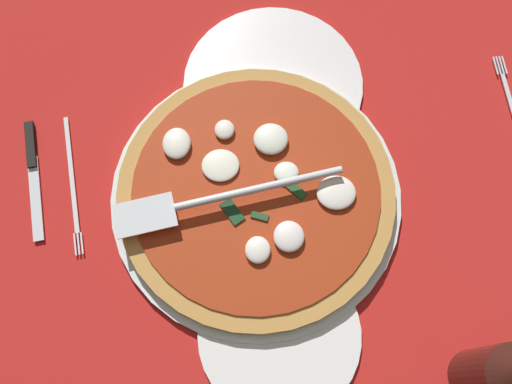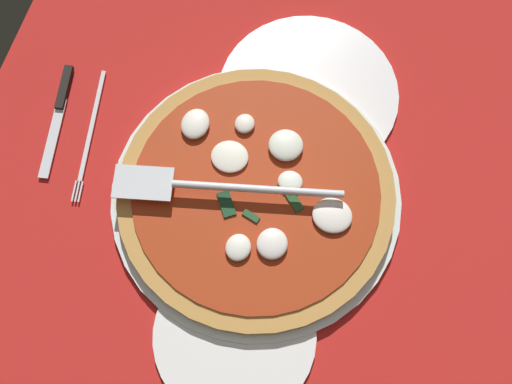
% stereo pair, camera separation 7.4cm
% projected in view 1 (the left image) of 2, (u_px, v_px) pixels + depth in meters
% --- Properties ---
extents(ground_plane, '(0.94, 0.94, 0.01)m').
position_uv_depth(ground_plane, '(294.00, 183.00, 0.78)').
color(ground_plane, red).
extents(checker_pattern, '(0.94, 0.94, 0.00)m').
position_uv_depth(checker_pattern, '(294.00, 182.00, 0.77)').
color(checker_pattern, white).
rests_on(checker_pattern, ground_plane).
extents(pizza_pan, '(0.39, 0.39, 0.01)m').
position_uv_depth(pizza_pan, '(256.00, 196.00, 0.76)').
color(pizza_pan, silver).
rests_on(pizza_pan, ground_plane).
extents(dinner_plate_left, '(0.20, 0.20, 0.01)m').
position_uv_depth(dinner_plate_left, '(279.00, 334.00, 0.70)').
color(dinner_plate_left, white).
rests_on(dinner_plate_left, ground_plane).
extents(dinner_plate_right, '(0.26, 0.26, 0.01)m').
position_uv_depth(dinner_plate_right, '(273.00, 84.00, 0.82)').
color(dinner_plate_right, white).
rests_on(dinner_plate_right, ground_plane).
extents(pizza, '(0.37, 0.37, 0.03)m').
position_uv_depth(pizza, '(256.00, 191.00, 0.74)').
color(pizza, '#C38A43').
rests_on(pizza, pizza_pan).
extents(pizza_server, '(0.08, 0.30, 0.01)m').
position_uv_depth(pizza_server, '(222.00, 197.00, 0.71)').
color(pizza_server, silver).
rests_on(pizza_server, pizza).
extents(place_setting_far, '(0.20, 0.14, 0.01)m').
position_uv_depth(place_setting_far, '(52.00, 177.00, 0.77)').
color(place_setting_far, white).
rests_on(place_setting_far, ground_plane).
extents(beer_bottle, '(0.07, 0.07, 0.22)m').
position_uv_depth(beer_bottle, '(502.00, 375.00, 0.61)').
color(beer_bottle, '#391712').
rests_on(beer_bottle, ground_plane).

